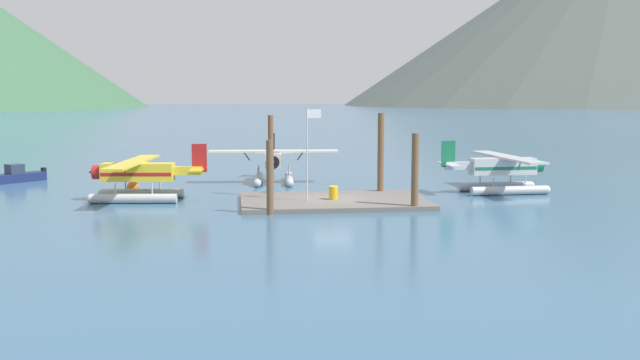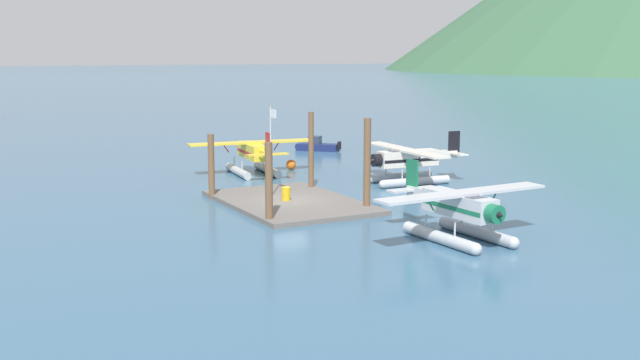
{
  "view_description": "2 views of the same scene",
  "coord_description": "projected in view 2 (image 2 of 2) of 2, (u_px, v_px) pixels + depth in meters",
  "views": [
    {
      "loc": [
        -6.41,
        -45.2,
        7.01
      ],
      "look_at": [
        -0.59,
        2.41,
        1.27
      ],
      "focal_mm": 39.4,
      "sensor_mm": 36.0,
      "label": 1
    },
    {
      "loc": [
        44.35,
        -21.33,
        9.8
      ],
      "look_at": [
        2.04,
        1.12,
        1.85
      ],
      "focal_mm": 42.86,
      "sensor_mm": 36.0,
      "label": 2
    }
  ],
  "objects": [
    {
      "name": "flagpole",
      "position": [
        271.0,
        141.0,
        50.64
      ],
      "size": [
        0.95,
        0.1,
        6.05
      ],
      "color": "silver",
      "rests_on": "dock_platform"
    },
    {
      "name": "seaplane_cream_bow_left",
      "position": [
        407.0,
        163.0,
        58.02
      ],
      "size": [
        10.47,
        7.97,
        3.84
      ],
      "color": "#B7BABF",
      "rests_on": "ground"
    },
    {
      "name": "piling_far_right",
      "position": [
        367.0,
        165.0,
        47.87
      ],
      "size": [
        0.46,
        0.46,
        5.84
      ],
      "primitive_type": "cylinder",
      "color": "brown",
      "rests_on": "ground"
    },
    {
      "name": "seaplane_silver_stbd_fwd",
      "position": [
        459.0,
        211.0,
        40.2
      ],
      "size": [
        7.98,
        10.44,
        3.84
      ],
      "color": "#B7BABF",
      "rests_on": "ground"
    },
    {
      "name": "boat_navy_open_west",
      "position": [
        316.0,
        146.0,
        77.91
      ],
      "size": [
        3.99,
        4.07,
        1.5
      ],
      "color": "navy",
      "rests_on": "ground"
    },
    {
      "name": "seaplane_yellow_port_fwd",
      "position": [
        253.0,
        155.0,
        62.43
      ],
      "size": [
        7.95,
        10.49,
        3.84
      ],
      "color": "#B7BABF",
      "rests_on": "ground"
    },
    {
      "name": "mooring_buoy",
      "position": [
        291.0,
        165.0,
        65.21
      ],
      "size": [
        0.85,
        0.85,
        0.85
      ],
      "primitive_type": "sphere",
      "color": "orange",
      "rests_on": "ground"
    },
    {
      "name": "dock_platform",
      "position": [
        290.0,
        202.0,
        50.09
      ],
      "size": [
        12.12,
        7.92,
        0.3
      ],
      "primitive_type": "cube",
      "color": "#66605B",
      "rests_on": "ground"
    },
    {
      "name": "ground_plane",
      "position": [
        290.0,
        205.0,
        50.12
      ],
      "size": [
        1200.0,
        1200.0,
        0.0
      ],
      "primitive_type": "plane",
      "color": "#38607F"
    },
    {
      "name": "fuel_drum",
      "position": [
        286.0,
        194.0,
        49.9
      ],
      "size": [
        0.62,
        0.62,
        0.88
      ],
      "color": "gold",
      "rests_on": "dock_platform"
    },
    {
      "name": "piling_near_right",
      "position": [
        269.0,
        183.0,
        44.13
      ],
      "size": [
        0.45,
        0.45,
        4.78
      ],
      "primitive_type": "cylinder",
      "color": "brown",
      "rests_on": "ground"
    },
    {
      "name": "piling_near_left",
      "position": [
        211.0,
        167.0,
        51.77
      ],
      "size": [
        0.43,
        0.43,
        4.43
      ],
      "primitive_type": "cylinder",
      "color": "brown",
      "rests_on": "ground"
    },
    {
      "name": "piling_far_left",
      "position": [
        311.0,
        152.0,
        54.7
      ],
      "size": [
        0.38,
        0.38,
        5.7
      ],
      "primitive_type": "cylinder",
      "color": "brown",
      "rests_on": "ground"
    }
  ]
}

